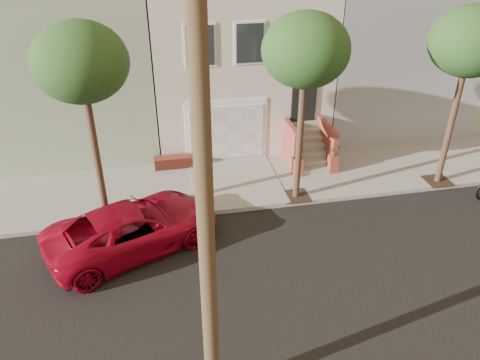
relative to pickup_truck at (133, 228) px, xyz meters
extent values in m
plane|color=black|center=(4.59, -2.27, -0.72)|extent=(90.00, 90.00, 0.00)
cube|color=gray|center=(4.59, 3.08, -0.65)|extent=(40.00, 3.70, 0.15)
cube|color=beige|center=(4.59, 8.93, 2.93)|extent=(7.00, 8.00, 7.00)
cube|color=#92A585|center=(-2.21, 8.93, 2.93)|extent=(6.50, 8.00, 7.00)
cube|color=gray|center=(11.39, 8.93, 2.93)|extent=(6.50, 8.00, 7.00)
cube|color=white|center=(3.69, 4.95, 0.68)|extent=(3.20, 0.12, 2.50)
cube|color=silver|center=(3.69, 4.89, 0.58)|extent=(2.90, 0.06, 2.20)
cube|color=gray|center=(3.69, 3.08, -0.56)|extent=(3.20, 3.70, 0.02)
cube|color=maroon|center=(1.49, 4.63, -0.35)|extent=(1.40, 0.45, 0.44)
cube|color=black|center=(6.79, 4.90, 1.83)|extent=(1.00, 0.06, 2.00)
cube|color=#3F4751|center=(2.79, 4.90, 4.03)|extent=(1.00, 0.06, 1.40)
cube|color=white|center=(2.79, 4.92, 4.03)|extent=(1.15, 0.05, 1.55)
cube|color=#3F4751|center=(4.59, 4.90, 4.03)|extent=(1.00, 0.06, 1.40)
cube|color=white|center=(4.59, 4.92, 4.03)|extent=(1.15, 0.05, 1.55)
cube|color=#3F4751|center=(6.39, 4.90, 4.03)|extent=(1.00, 0.06, 1.40)
cube|color=white|center=(6.39, 4.92, 4.03)|extent=(1.15, 0.05, 1.55)
cube|color=gray|center=(6.79, 3.11, -0.47)|extent=(1.20, 0.28, 0.20)
cube|color=gray|center=(6.79, 3.39, -0.27)|extent=(1.20, 0.28, 0.20)
cube|color=gray|center=(6.79, 3.67, -0.07)|extent=(1.20, 0.28, 0.20)
cube|color=gray|center=(6.79, 3.95, 0.13)|extent=(1.20, 0.28, 0.20)
cube|color=gray|center=(6.79, 4.23, 0.33)|extent=(1.20, 0.28, 0.20)
cube|color=gray|center=(6.79, 4.51, 0.53)|extent=(1.20, 0.28, 0.20)
cube|color=gray|center=(6.79, 4.79, 0.73)|extent=(1.20, 0.28, 0.20)
cube|color=brown|center=(6.09, 3.95, 0.23)|extent=(0.18, 1.96, 1.60)
cube|color=brown|center=(7.49, 3.95, 0.23)|extent=(0.18, 1.96, 1.60)
cube|color=brown|center=(6.09, 3.07, -0.22)|extent=(0.35, 0.35, 0.70)
imported|color=#194217|center=(6.09, 3.07, 0.35)|extent=(0.40, 0.35, 0.45)
cube|color=brown|center=(7.49, 3.07, -0.22)|extent=(0.35, 0.35, 0.70)
imported|color=#194217|center=(7.49, 3.07, 0.35)|extent=(0.41, 0.35, 0.45)
cube|color=#2D2116|center=(-0.91, 1.63, -0.57)|extent=(0.90, 0.90, 0.02)
cylinder|color=#3E2B1C|center=(-0.91, 1.63, 1.53)|extent=(0.22, 0.22, 4.20)
ellipsoid|color=#194217|center=(-0.91, 1.63, 4.58)|extent=(2.70, 2.57, 2.29)
cube|color=#2D2116|center=(5.59, 1.63, -0.57)|extent=(0.90, 0.90, 0.02)
cylinder|color=#3E2B1C|center=(5.59, 1.63, 1.53)|extent=(0.22, 0.22, 4.20)
ellipsoid|color=#194217|center=(5.59, 1.63, 4.58)|extent=(2.70, 2.57, 2.29)
cube|color=#2D2116|center=(11.09, 1.63, -0.57)|extent=(0.90, 0.90, 0.02)
cylinder|color=#3E2B1C|center=(11.09, 1.63, 1.53)|extent=(0.22, 0.22, 4.20)
ellipsoid|color=#194217|center=(11.09, 1.63, 4.58)|extent=(2.70, 2.57, 2.29)
cylinder|color=#4B3A23|center=(1.59, -5.47, 4.28)|extent=(0.30, 0.30, 10.00)
imported|color=maroon|center=(0.00, 0.00, 0.00)|extent=(5.70, 4.22, 1.44)
camera|label=1|loc=(0.90, -11.87, 8.33)|focal=35.40mm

